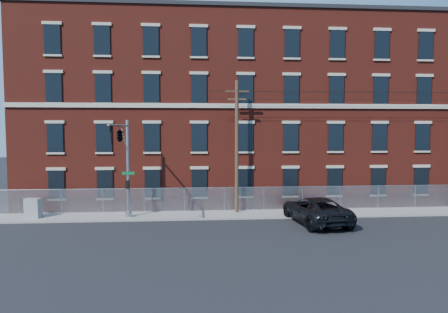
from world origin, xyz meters
name	(u,v)px	position (x,y,z in m)	size (l,w,h in m)	color
ground	(215,233)	(0.00, 0.00, 0.00)	(140.00, 140.00, 0.00)	black
sidewalk	(366,212)	(12.00, 5.00, 0.06)	(65.00, 3.00, 0.12)	gray
mill_building	(329,112)	(12.00, 13.93, 8.15)	(55.30, 14.32, 16.30)	maroon
chain_link_fence	(359,197)	(12.00, 6.30, 1.06)	(59.06, 0.06, 1.85)	#A5A8AD
traffic_signal_mast	(122,146)	(-6.00, 2.18, 5.39)	(0.90, 6.75, 7.00)	#9EA0A5
utility_pole_near	(237,144)	(2.00, 5.60, 5.34)	(1.80, 0.28, 10.00)	#4F3927
pickup_truck	(315,210)	(7.09, 2.12, 0.90)	(3.00, 6.51, 1.81)	black
utility_cabinet	(33,208)	(-12.80, 4.78, 0.82)	(1.12, 0.56, 1.40)	gray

